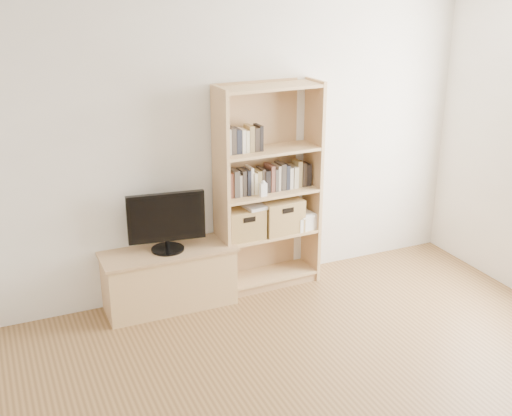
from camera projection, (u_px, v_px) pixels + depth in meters
back_wall at (231, 145)px, 5.48m from camera, size 4.50×0.02×2.60m
tv_stand at (169, 279)px, 5.42m from camera, size 1.08×0.41×0.50m
bookshelf at (268, 189)px, 5.58m from camera, size 0.93×0.36×1.83m
television at (166, 222)px, 5.24m from camera, size 0.64×0.13×0.50m
books_row_mid at (267, 179)px, 5.57m from camera, size 0.76×0.16×0.20m
books_row_upper at (246, 139)px, 5.35m from camera, size 0.40×0.15×0.21m
baby_monitor at (263, 190)px, 5.44m from camera, size 0.06×0.04×0.12m
basket_left at (243, 223)px, 5.57m from camera, size 0.33×0.27×0.27m
basket_right at (280, 215)px, 5.71m from camera, size 0.38×0.32×0.30m
laptop at (262, 204)px, 5.57m from camera, size 0.35×0.27×0.03m
magazine_stack at (299, 220)px, 5.82m from camera, size 0.24×0.31×0.13m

